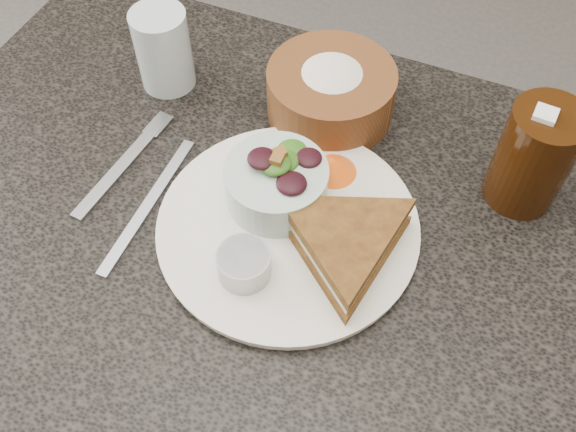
% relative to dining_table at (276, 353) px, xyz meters
% --- Properties ---
extents(floor, '(6.00, 6.00, 0.00)m').
position_rel_dining_table_xyz_m(floor, '(0.00, 0.00, -0.38)').
color(floor, '#54514E').
rests_on(floor, ground).
extents(dining_table, '(1.00, 0.70, 0.75)m').
position_rel_dining_table_xyz_m(dining_table, '(0.00, 0.00, 0.00)').
color(dining_table, black).
rests_on(dining_table, floor).
extents(dinner_plate, '(0.30, 0.30, 0.01)m').
position_rel_dining_table_xyz_m(dinner_plate, '(0.02, 0.00, 0.38)').
color(dinner_plate, silver).
rests_on(dinner_plate, dining_table).
extents(sandwich, '(0.25, 0.25, 0.05)m').
position_rel_dining_table_xyz_m(sandwich, '(0.09, -0.01, 0.41)').
color(sandwich, brown).
rests_on(sandwich, dinner_plate).
extents(salad_bowl, '(0.15, 0.15, 0.07)m').
position_rel_dining_table_xyz_m(salad_bowl, '(-0.01, 0.03, 0.42)').
color(salad_bowl, '#A6BDB3').
rests_on(salad_bowl, dinner_plate).
extents(dressing_ramekin, '(0.08, 0.08, 0.04)m').
position_rel_dining_table_xyz_m(dressing_ramekin, '(0.00, -0.08, 0.41)').
color(dressing_ramekin, gray).
rests_on(dressing_ramekin, dinner_plate).
extents(orange_wedge, '(0.08, 0.08, 0.03)m').
position_rel_dining_table_xyz_m(orange_wedge, '(0.04, 0.10, 0.40)').
color(orange_wedge, '#FF6013').
rests_on(orange_wedge, dinner_plate).
extents(fork, '(0.03, 0.17, 0.00)m').
position_rel_dining_table_xyz_m(fork, '(-0.21, 0.00, 0.38)').
color(fork, '#989A9F').
rests_on(fork, dining_table).
extents(knife, '(0.02, 0.22, 0.00)m').
position_rel_dining_table_xyz_m(knife, '(-0.15, -0.03, 0.38)').
color(knife, '#A7ADB8').
rests_on(knife, dining_table).
extents(bread_basket, '(0.20, 0.20, 0.10)m').
position_rel_dining_table_xyz_m(bread_basket, '(-0.00, 0.20, 0.42)').
color(bread_basket, brown).
rests_on(bread_basket, dining_table).
extents(cola_glass, '(0.10, 0.10, 0.15)m').
position_rel_dining_table_xyz_m(cola_glass, '(0.26, 0.17, 0.45)').
color(cola_glass, black).
rests_on(cola_glass, dining_table).
extents(water_glass, '(0.10, 0.10, 0.11)m').
position_rel_dining_table_xyz_m(water_glass, '(-0.23, 0.17, 0.43)').
color(water_glass, '#B2C3CA').
rests_on(water_glass, dining_table).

